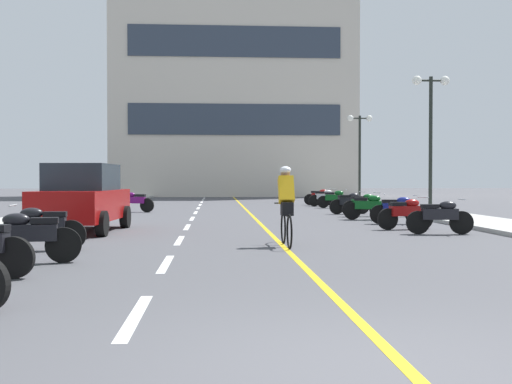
% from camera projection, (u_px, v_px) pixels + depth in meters
% --- Properties ---
extents(ground_plane, '(140.00, 140.00, 0.00)m').
position_uv_depth(ground_plane, '(244.00, 214.00, 25.56)').
color(ground_plane, '#47474C').
extents(curb_left, '(2.40, 72.00, 0.12)m').
position_uv_depth(curb_left, '(80.00, 209.00, 28.09)').
color(curb_left, '#A8A8A3').
rests_on(curb_left, ground).
extents(curb_right, '(2.40, 72.00, 0.12)m').
position_uv_depth(curb_right, '(397.00, 208.00, 29.02)').
color(curb_right, '#A8A8A3').
rests_on(curb_right, ground).
extents(lane_dash_0, '(0.14, 2.20, 0.01)m').
position_uv_depth(lane_dash_0, '(135.00, 316.00, 6.48)').
color(lane_dash_0, silver).
rests_on(lane_dash_0, ground).
extents(lane_dash_1, '(0.14, 2.20, 0.01)m').
position_uv_depth(lane_dash_1, '(166.00, 264.00, 10.47)').
color(lane_dash_1, silver).
rests_on(lane_dash_1, ground).
extents(lane_dash_2, '(0.14, 2.20, 0.01)m').
position_uv_depth(lane_dash_2, '(179.00, 240.00, 14.46)').
color(lane_dash_2, silver).
rests_on(lane_dash_2, ground).
extents(lane_dash_3, '(0.14, 2.20, 0.01)m').
position_uv_depth(lane_dash_3, '(187.00, 227.00, 18.45)').
color(lane_dash_3, silver).
rests_on(lane_dash_3, ground).
extents(lane_dash_4, '(0.14, 2.20, 0.01)m').
position_uv_depth(lane_dash_4, '(192.00, 219.00, 22.44)').
color(lane_dash_4, silver).
rests_on(lane_dash_4, ground).
extents(lane_dash_5, '(0.14, 2.20, 0.01)m').
position_uv_depth(lane_dash_5, '(196.00, 213.00, 26.43)').
color(lane_dash_5, silver).
rests_on(lane_dash_5, ground).
extents(lane_dash_6, '(0.14, 2.20, 0.01)m').
position_uv_depth(lane_dash_6, '(198.00, 208.00, 30.42)').
color(lane_dash_6, silver).
rests_on(lane_dash_6, ground).
extents(lane_dash_7, '(0.14, 2.20, 0.01)m').
position_uv_depth(lane_dash_7, '(200.00, 205.00, 34.41)').
color(lane_dash_7, silver).
rests_on(lane_dash_7, ground).
extents(lane_dash_8, '(0.14, 2.20, 0.01)m').
position_uv_depth(lane_dash_8, '(202.00, 202.00, 38.40)').
color(lane_dash_8, silver).
rests_on(lane_dash_8, ground).
extents(lane_dash_9, '(0.14, 2.20, 0.01)m').
position_uv_depth(lane_dash_9, '(203.00, 200.00, 42.39)').
color(lane_dash_9, silver).
rests_on(lane_dash_9, ground).
extents(lane_dash_10, '(0.14, 2.20, 0.01)m').
position_uv_depth(lane_dash_10, '(204.00, 198.00, 46.38)').
color(lane_dash_10, silver).
rests_on(lane_dash_10, ground).
extents(lane_dash_11, '(0.14, 2.20, 0.01)m').
position_uv_depth(lane_dash_11, '(205.00, 197.00, 50.37)').
color(lane_dash_11, silver).
rests_on(lane_dash_11, ground).
extents(centre_line_yellow, '(0.12, 66.00, 0.01)m').
position_uv_depth(centre_line_yellow, '(247.00, 210.00, 28.57)').
color(centre_line_yellow, gold).
rests_on(centre_line_yellow, ground).
extents(office_building, '(19.88, 8.17, 20.37)m').
position_uv_depth(office_building, '(234.00, 76.00, 53.34)').
color(office_building, beige).
rests_on(office_building, ground).
extents(street_lamp_mid, '(1.46, 0.36, 5.27)m').
position_uv_depth(street_lamp_mid, '(431.00, 113.00, 24.21)').
color(street_lamp_mid, black).
rests_on(street_lamp_mid, curb_right).
extents(street_lamp_far, '(1.46, 0.36, 4.97)m').
position_uv_depth(street_lamp_far, '(360.00, 138.00, 36.10)').
color(street_lamp_far, black).
rests_on(street_lamp_far, curb_right).
extents(parked_car_near, '(2.13, 4.30, 1.82)m').
position_uv_depth(parked_car_near, '(83.00, 198.00, 16.79)').
color(parked_car_near, black).
rests_on(parked_car_near, ground).
extents(motorcycle_2, '(1.69, 0.61, 0.92)m').
position_uv_depth(motorcycle_2, '(28.00, 236.00, 10.47)').
color(motorcycle_2, black).
rests_on(motorcycle_2, ground).
extents(motorcycle_3, '(1.70, 0.60, 0.92)m').
position_uv_depth(motorcycle_3, '(41.00, 227.00, 12.42)').
color(motorcycle_3, black).
rests_on(motorcycle_3, ground).
extents(motorcycle_4, '(1.70, 0.60, 0.92)m').
position_uv_depth(motorcycle_4, '(440.00, 216.00, 16.06)').
color(motorcycle_4, black).
rests_on(motorcycle_4, ground).
extents(motorcycle_5, '(1.69, 0.63, 0.92)m').
position_uv_depth(motorcycle_5, '(406.00, 213.00, 17.63)').
color(motorcycle_5, black).
rests_on(motorcycle_5, ground).
extents(motorcycle_6, '(1.70, 0.60, 0.92)m').
position_uv_depth(motorcycle_6, '(398.00, 209.00, 19.72)').
color(motorcycle_6, black).
rests_on(motorcycle_6, ground).
extents(motorcycle_7, '(1.66, 0.74, 0.92)m').
position_uv_depth(motorcycle_7, '(369.00, 206.00, 21.71)').
color(motorcycle_7, black).
rests_on(motorcycle_7, ground).
extents(motorcycle_8, '(1.69, 0.60, 0.92)m').
position_uv_depth(motorcycle_8, '(364.00, 204.00, 23.70)').
color(motorcycle_8, black).
rests_on(motorcycle_8, ground).
extents(motorcycle_9, '(1.69, 0.61, 0.92)m').
position_uv_depth(motorcycle_9, '(350.00, 202.00, 25.38)').
color(motorcycle_9, black).
rests_on(motorcycle_9, ground).
extents(motorcycle_10, '(1.68, 0.65, 0.92)m').
position_uv_depth(motorcycle_10, '(134.00, 201.00, 26.79)').
color(motorcycle_10, black).
rests_on(motorcycle_10, ground).
extents(motorcycle_11, '(1.67, 0.69, 0.92)m').
position_uv_depth(motorcycle_11, '(335.00, 198.00, 30.56)').
color(motorcycle_11, black).
rests_on(motorcycle_11, ground).
extents(motorcycle_12, '(1.69, 0.62, 0.92)m').
position_uv_depth(motorcycle_12, '(324.00, 197.00, 32.55)').
color(motorcycle_12, black).
rests_on(motorcycle_12, ground).
extents(motorcycle_13, '(1.70, 0.60, 0.92)m').
position_uv_depth(motorcycle_13, '(320.00, 196.00, 34.10)').
color(motorcycle_13, black).
rests_on(motorcycle_13, ground).
extents(cyclist_rider, '(0.42, 1.77, 1.71)m').
position_uv_depth(cyclist_rider, '(286.00, 204.00, 13.30)').
color(cyclist_rider, black).
rests_on(cyclist_rider, ground).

